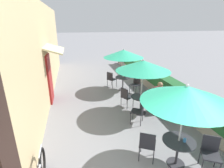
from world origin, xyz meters
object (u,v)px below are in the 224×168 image
Objects in this scene: coffee_cup_near at (185,140)px; coffee_cup_mid at (144,95)px; cafe_chair_far_left at (111,78)px; cafe_chair_far_right at (136,83)px; cafe_chair_near_right at (147,143)px; patio_umbrella_mid at (143,66)px; patio_table_near at (178,147)px; patio_table_far at (123,81)px; patio_table_mid at (141,101)px; cafe_chair_mid_left at (139,110)px; seated_patron_mid_right at (159,96)px; cafe_chair_mid_right at (158,99)px; cafe_chair_mid_back at (126,96)px; coffee_cup_far at (125,76)px; cafe_chair_near_left at (211,151)px; patio_umbrella_far at (123,54)px; patio_umbrella_near at (186,94)px.

coffee_cup_mid is at bearing 87.43° from coffee_cup_near.
cafe_chair_far_left is 1.47m from cafe_chair_far_right.
cafe_chair_near_right is 0.40× the size of patio_umbrella_mid.
patio_table_near is 1.00× the size of patio_table_far.
patio_table_mid is at bearing 180.00° from patio_umbrella_mid.
cafe_chair_near_right and cafe_chair_mid_left have the same top height.
patio_umbrella_mid reaches higher than seated_patron_mid_right.
cafe_chair_mid_right is at bearing 147.58° from cafe_chair_far_right.
cafe_chair_mid_back is 1.98m from patio_table_far.
coffee_cup_mid is at bearing -5.16° from seated_patron_mid_right.
coffee_cup_far is (0.04, 2.55, 0.00)m from coffee_cup_mid.
cafe_chair_far_right is (0.54, 2.02, -1.41)m from patio_umbrella_mid.
patio_umbrella_mid is 2.48× the size of cafe_chair_far_right.
cafe_chair_near_right is (-1.35, 0.59, 0.00)m from cafe_chair_near_left.
cafe_chair_far_left reaches higher than coffee_cup_far.
patio_table_far is at bearing 89.70° from coffee_cup_near.
patio_umbrella_mid is 2.48× the size of cafe_chair_mid_back.
patio_table_far is (-0.71, 2.61, -0.17)m from seated_patron_mid_right.
cafe_chair_mid_right is at bearing -74.12° from patio_umbrella_far.
seated_patron_mid_right is at bearing -28.32° from cafe_chair_mid_left.
cafe_chair_mid_back is at bearing -24.03° from cafe_chair_mid_right.
patio_table_mid is at bearing -93.61° from coffee_cup_far.
patio_umbrella_near is 24.01× the size of coffee_cup_near.
patio_table_far is at bearing -72.63° from seated_patron_mid_right.
seated_patron_mid_right reaches higher than coffee_cup_mid.
patio_umbrella_mid is at bearing -29.14° from cafe_chair_far_left.
cafe_chair_mid_back and cafe_chair_far_right have the same top height.
cafe_chair_near_right and cafe_chair_far_right have the same top height.
cafe_chair_near_left is at bearing -79.08° from patio_table_mid.
cafe_chair_far_right is at bearing 118.38° from cafe_chair_mid_back.
cafe_chair_near_right is 1.00× the size of cafe_chair_mid_left.
coffee_cup_far is at bearing -4.03° from cafe_chair_far_right.
patio_table_near is 3.01m from patio_umbrella_mid.
cafe_chair_mid_left is 9.67× the size of coffee_cup_mid.
patio_umbrella_near is 2.76× the size of patio_table_mid.
coffee_cup_mid reaches higher than patio_table_mid.
patio_umbrella_mid is 1.59m from cafe_chair_mid_back.
patio_umbrella_near is at bearing -91.36° from patio_table_far.
patio_table_near is at bearing 5.97° from cafe_chair_near_right.
patio_umbrella_far is at bearing 26.02° from cafe_chair_mid_left.
coffee_cup_near is 1.00× the size of coffee_cup_far.
patio_umbrella_near is at bearing -34.31° from cafe_chair_far_left.
patio_table_far is at bearing 88.64° from patio_umbrella_near.
cafe_chair_near_right reaches higher than coffee_cup_far.
patio_table_near is 0.36× the size of patio_umbrella_far.
patio_umbrella_mid is at bearing -93.61° from coffee_cup_far.
coffee_cup_mid and coffee_cup_far have the same top height.
coffee_cup_mid is 2.55m from coffee_cup_far.
patio_umbrella_near is 2.46m from cafe_chair_mid_left.
cafe_chair_mid_right is at bearing -74.12° from patio_table_far.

